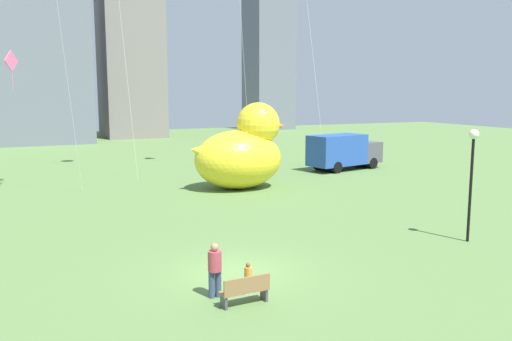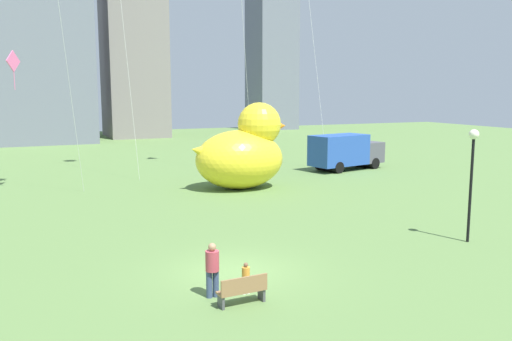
{
  "view_description": "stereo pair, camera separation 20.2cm",
  "coord_description": "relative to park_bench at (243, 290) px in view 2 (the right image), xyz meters",
  "views": [
    {
      "loc": [
        -6.73,
        -16.64,
        6.3
      ],
      "look_at": [
        3.48,
        6.17,
        2.56
      ],
      "focal_mm": 37.38,
      "sensor_mm": 36.0,
      "label": 1
    },
    {
      "loc": [
        -6.54,
        -16.72,
        6.3
      ],
      "look_at": [
        3.48,
        6.17,
        2.56
      ],
      "focal_mm": 37.38,
      "sensor_mm": 36.0,
      "label": 2
    }
  ],
  "objects": [
    {
      "name": "ground_plane",
      "position": [
        0.86,
        2.77,
        -0.47
      ],
      "size": [
        140.0,
        140.0,
        0.0
      ],
      "primitive_type": "plane",
      "color": "#57793F"
    },
    {
      "name": "park_bench",
      "position": [
        0.0,
        0.0,
        0.0
      ],
      "size": [
        1.52,
        0.54,
        0.9
      ],
      "color": "olive",
      "rests_on": "ground"
    },
    {
      "name": "person_adult",
      "position": [
        -0.62,
        0.94,
        0.48
      ],
      "size": [
        0.42,
        0.42,
        1.72
      ],
      "color": "#38476B",
      "rests_on": "ground"
    },
    {
      "name": "person_child",
      "position": [
        0.41,
        0.75,
        0.09
      ],
      "size": [
        0.25,
        0.25,
        1.02
      ],
      "color": "silver",
      "rests_on": "ground"
    },
    {
      "name": "giant_inflatable_duck",
      "position": [
        7.3,
        17.81,
        1.9
      ],
      "size": [
        6.72,
        4.31,
        5.57
      ],
      "color": "yellow",
      "rests_on": "ground"
    },
    {
      "name": "lamppost",
      "position": [
        11.22,
        2.4,
        2.96
      ],
      "size": [
        0.41,
        0.41,
        4.74
      ],
      "color": "black",
      "rests_on": "ground"
    },
    {
      "name": "box_truck",
      "position": [
        17.96,
        22.11,
        0.99
      ],
      "size": [
        6.88,
        3.68,
        2.85
      ],
      "color": "#264CA5",
      "rests_on": "ground"
    },
    {
      "name": "city_skyline",
      "position": [
        3.12,
        60.77,
        16.41
      ],
      "size": [
        54.62,
        19.26,
        40.96
      ],
      "color": "#9E938C",
      "rests_on": "ground"
    },
    {
      "name": "kite_pink",
      "position": [
        -6.08,
        21.62,
        7.3
      ],
      "size": [
        2.1,
        2.91,
        8.7
      ],
      "color": "silver",
      "rests_on": "ground"
    }
  ]
}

